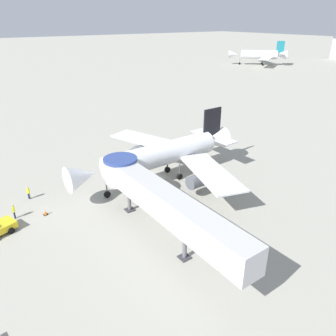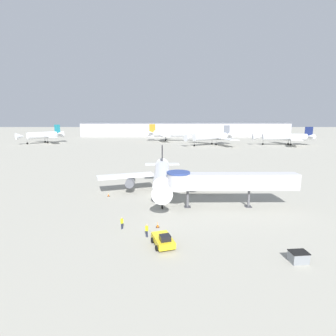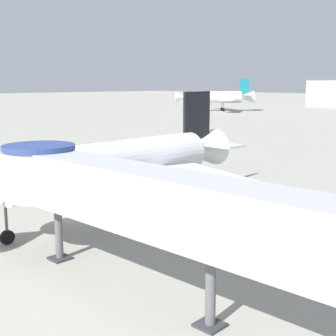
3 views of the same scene
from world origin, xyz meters
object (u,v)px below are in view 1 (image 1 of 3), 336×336
at_px(ground_crew_marshaller, 14,211).
at_px(main_airplane, 165,154).
at_px(traffic_cone_port_wing, 118,156).
at_px(background_jet_teal_tail, 260,55).
at_px(traffic_cone_near_nose, 45,212).
at_px(jet_bridge, 158,198).
at_px(ground_crew_wing_walker, 28,192).

bearing_deg(ground_crew_marshaller, main_airplane, 110.47).
xyz_separation_m(traffic_cone_port_wing, background_jet_teal_tail, (-65.56, 112.23, 4.58)).
distance_m(ground_crew_marshaller, background_jet_teal_tail, 150.56).
distance_m(traffic_cone_near_nose, ground_crew_marshaller, 3.50).
relative_size(main_airplane, background_jet_teal_tail, 1.14).
bearing_deg(main_airplane, ground_crew_marshaller, -95.67).
xyz_separation_m(jet_bridge, traffic_cone_near_nose, (-11.24, -8.83, -4.33)).
distance_m(main_airplane, background_jet_teal_tail, 134.03).
xyz_separation_m(ground_crew_marshaller, background_jet_teal_tail, (-74.79, 130.61, 3.89)).
bearing_deg(background_jet_teal_tail, traffic_cone_port_wing, -16.22).
xyz_separation_m(traffic_cone_near_nose, ground_crew_wing_walker, (-5.07, -0.59, 0.63)).
bearing_deg(traffic_cone_port_wing, traffic_cone_near_nose, -55.26).
bearing_deg(traffic_cone_port_wing, main_airplane, 11.05).
height_order(traffic_cone_port_wing, ground_crew_marshaller, ground_crew_marshaller).
xyz_separation_m(traffic_cone_port_wing, traffic_cone_near_nose, (10.55, -15.21, 0.03)).
xyz_separation_m(traffic_cone_near_nose, ground_crew_marshaller, (-1.32, -3.17, 0.66)).
bearing_deg(ground_crew_wing_walker, main_airplane, 36.36).
bearing_deg(background_jet_teal_tail, jet_bridge, -10.14).
distance_m(jet_bridge, background_jet_teal_tail, 147.30).
relative_size(traffic_cone_port_wing, traffic_cone_near_nose, 0.93).
xyz_separation_m(jet_bridge, ground_crew_wing_walker, (-16.30, -9.42, -3.70)).
relative_size(main_airplane, jet_bridge, 1.23).
distance_m(traffic_cone_port_wing, ground_crew_wing_walker, 16.73).
distance_m(traffic_cone_near_nose, ground_crew_wing_walker, 5.14).
height_order(jet_bridge, traffic_cone_port_wing, jet_bridge).
height_order(traffic_cone_port_wing, ground_crew_wing_walker, ground_crew_wing_walker).
bearing_deg(background_jet_teal_tail, main_airplane, -11.75).
height_order(traffic_cone_near_nose, ground_crew_wing_walker, ground_crew_wing_walker).
bearing_deg(traffic_cone_near_nose, ground_crew_marshaller, -112.58).
height_order(main_airplane, traffic_cone_port_wing, main_airplane).
bearing_deg(ground_crew_marshaller, traffic_cone_near_nose, 92.41).
xyz_separation_m(traffic_cone_port_wing, ground_crew_marshaller, (9.23, -18.38, 0.69)).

